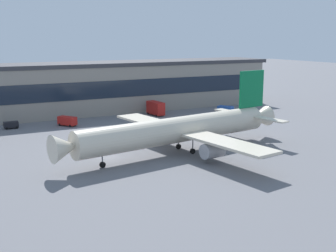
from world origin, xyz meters
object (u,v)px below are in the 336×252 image
Objects in this scene: crew_van at (67,121)px; baggage_tug at (11,125)px; pushback_tractor at (225,108)px; airliner at (180,129)px; catering_truck at (156,108)px.

baggage_tug is at bearing 167.24° from crew_van.
baggage_tug reaches higher than pushback_tractor.
pushback_tractor is (37.62, 37.56, -3.84)m from airliner.
crew_van is 51.52m from pushback_tractor.
airliner is 50.10m from baggage_tug.
pushback_tractor is at bearing -0.70° from crew_van.
airliner is 14.88× the size of baggage_tug.
catering_truck reaches higher than pushback_tractor.
crew_van is 1.01× the size of pushback_tractor.
baggage_tug is (-14.09, 3.19, -0.37)m from crew_van.
catering_truck is 28.80m from crew_van.
catering_truck is at bearing 7.22° from crew_van.
crew_van is (-13.89, 38.19, -3.43)m from airliner.
pushback_tractor is (51.51, -0.63, -0.41)m from crew_van.
airliner is 9.83× the size of crew_van.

